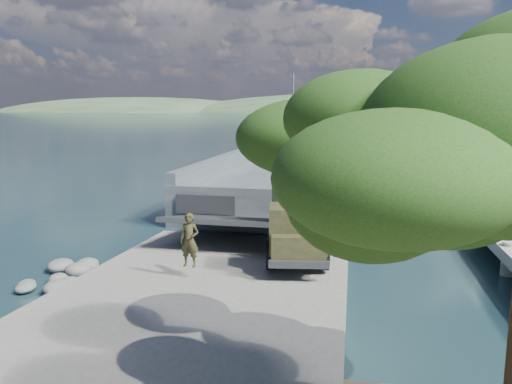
% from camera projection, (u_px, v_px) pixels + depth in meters
% --- Properties ---
extents(ground, '(1400.00, 1400.00, 0.00)m').
position_uv_depth(ground, '(212.00, 291.00, 18.73)').
color(ground, '#173238').
rests_on(ground, ground).
extents(boat_ramp, '(10.00, 18.00, 0.50)m').
position_uv_depth(boat_ramp, '(204.00, 294.00, 17.72)').
color(boat_ramp, slate).
rests_on(boat_ramp, ground).
extents(shoreline_rocks, '(3.20, 5.60, 0.90)m').
position_uv_depth(shoreline_rocks, '(69.00, 276.00, 20.38)').
color(shoreline_rocks, '#555553').
rests_on(shoreline_rocks, ground).
extents(distant_headlands, '(1000.00, 240.00, 48.00)m').
position_uv_depth(distant_headlands, '(395.00, 113.00, 551.16)').
color(distant_headlands, '#304B2F').
rests_on(distant_headlands, ground).
extents(pier, '(6.40, 44.00, 6.10)m').
position_uv_depth(pier, '(470.00, 184.00, 34.18)').
color(pier, '#B0B0A6').
rests_on(pier, ground).
extents(landing_craft, '(10.21, 37.76, 11.15)m').
position_uv_depth(landing_craft, '(289.00, 177.00, 42.51)').
color(landing_craft, '#41474D').
rests_on(landing_craft, ground).
extents(military_truck, '(3.27, 7.59, 3.41)m').
position_uv_depth(military_truck, '(296.00, 213.00, 21.93)').
color(military_truck, black).
rests_on(military_truck, boat_ramp).
extents(soldier, '(0.78, 0.55, 2.04)m').
position_uv_depth(soldier, '(190.00, 250.00, 18.67)').
color(soldier, black).
rests_on(soldier, boat_ramp).
extents(sailboat_near, '(3.13, 5.42, 6.35)m').
position_uv_depth(sailboat_near, '(481.00, 176.00, 46.92)').
color(sailboat_near, white).
rests_on(sailboat_near, ground).
extents(sailboat_far, '(2.66, 5.10, 5.96)m').
position_uv_depth(sailboat_far, '(460.00, 171.00, 51.10)').
color(sailboat_far, white).
rests_on(sailboat_far, ground).
extents(overhang_tree, '(8.36, 7.70, 7.59)m').
position_uv_depth(overhang_tree, '(498.00, 156.00, 7.62)').
color(overhang_tree, '#321F14').
rests_on(overhang_tree, ground).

